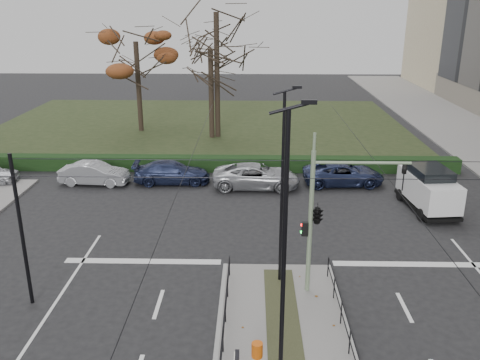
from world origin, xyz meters
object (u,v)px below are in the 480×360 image
at_px(streetlamp_median_near, 285,261).
at_px(litter_bin, 257,350).
at_px(parked_car_second, 94,173).
at_px(rust_tree, 136,42).
at_px(streetlamp_median_far, 282,187).
at_px(white_van, 429,188).
at_px(bare_tree_center, 216,22).
at_px(parked_car_fourth, 256,176).
at_px(traffic_light, 320,212).
at_px(parked_car_third, 172,172).
at_px(parked_car_fifth, 343,174).
at_px(bare_tree_near, 211,55).

bearing_deg(streetlamp_median_near, litter_bin, 119.04).
xyz_separation_m(parked_car_second, rust_tree, (0.01, 14.23, 7.14)).
bearing_deg(streetlamp_median_far, litter_bin, -100.42).
height_order(litter_bin, white_van, white_van).
height_order(litter_bin, bare_tree_center, bare_tree_center).
relative_size(parked_car_second, parked_car_fourth, 0.81).
bearing_deg(bare_tree_center, traffic_light, -77.54).
bearing_deg(parked_car_fourth, litter_bin, -179.75).
relative_size(parked_car_fourth, bare_tree_center, 0.40).
relative_size(traffic_light, rust_tree, 0.56).
distance_m(parked_car_second, parked_car_third, 4.91).
xyz_separation_m(litter_bin, white_van, (9.62, 13.55, 0.49)).
bearing_deg(parked_car_third, streetlamp_median_near, -165.53).
bearing_deg(white_van, parked_car_fifth, 134.23).
xyz_separation_m(parked_car_third, rust_tree, (-4.88, 13.87, 7.16)).
bearing_deg(streetlamp_median_far, bare_tree_near, 100.93).
distance_m(parked_car_second, bare_tree_near, 15.00).
xyz_separation_m(streetlamp_median_near, parked_car_fifth, (4.97, 18.84, -3.83)).
distance_m(litter_bin, streetlamp_median_near, 4.00).
relative_size(bare_tree_center, parked_car_fifth, 2.68).
height_order(bare_tree_near, parked_car_fifth, bare_tree_near).
height_order(streetlamp_median_far, bare_tree_near, bare_tree_near).
relative_size(traffic_light, litter_bin, 6.36).
bearing_deg(parked_car_fifth, parked_car_third, 86.76).
distance_m(parked_car_third, parked_car_fifth, 10.96).
xyz_separation_m(streetlamp_median_near, parked_car_fourth, (-0.57, 18.14, -3.79)).
bearing_deg(bare_tree_near, white_van, -49.90).
relative_size(streetlamp_median_far, parked_car_fourth, 1.48).
bearing_deg(bare_tree_near, bare_tree_center, 26.32).
relative_size(parked_car_third, parked_car_fifth, 0.95).
distance_m(traffic_light, parked_car_fifth, 13.70).
xyz_separation_m(traffic_light, litter_bin, (-2.37, -4.63, -2.70)).
bearing_deg(rust_tree, bare_tree_near, -19.16).
height_order(white_van, bare_tree_near, bare_tree_near).
distance_m(traffic_light, white_van, 11.70).
distance_m(traffic_light, parked_car_second, 18.08).
relative_size(litter_bin, parked_car_third, 0.19).
xyz_separation_m(parked_car_third, bare_tree_near, (1.70, 11.58, 6.24)).
xyz_separation_m(parked_car_third, bare_tree_center, (2.19, 11.83, 8.87)).
xyz_separation_m(white_van, bare_tree_center, (-12.74, 15.96, 8.29)).
distance_m(bare_tree_center, parked_car_fifth, 17.21).
distance_m(streetlamp_median_near, bare_tree_center, 31.35).
bearing_deg(streetlamp_median_near, parked_car_fifth, 75.22).
bearing_deg(parked_car_fifth, streetlamp_median_near, 162.21).
relative_size(traffic_light, white_van, 1.20).
distance_m(rust_tree, bare_tree_center, 7.57).
bearing_deg(bare_tree_near, parked_car_second, -118.90).
bearing_deg(traffic_light, parked_car_fifth, 75.90).
distance_m(litter_bin, parked_car_fifth, 18.51).
bearing_deg(streetlamp_median_far, parked_car_fourth, 94.42).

